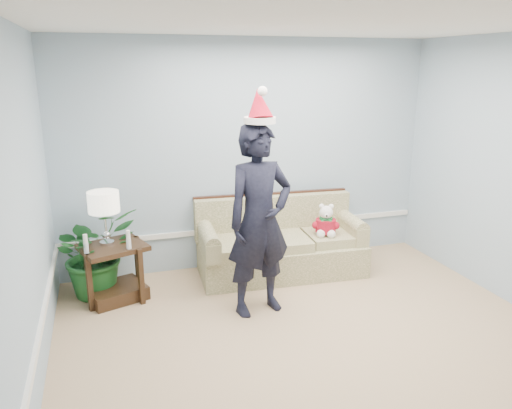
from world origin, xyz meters
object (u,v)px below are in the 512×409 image
object	(u,v)px
teddy_bear	(326,224)
sofa	(280,246)
side_table	(115,278)
houseplant	(95,252)
man	(260,221)
table_lamp	(104,204)

from	to	relation	value
teddy_bear	sofa	bearing A→B (deg)	179.13
side_table	teddy_bear	xyz separation A→B (m)	(2.39, -0.03, 0.37)
houseplant	man	distance (m)	1.84
sofa	teddy_bear	world-z (taller)	sofa
sofa	man	world-z (taller)	man
sofa	teddy_bear	distance (m)	0.61
side_table	teddy_bear	distance (m)	2.42
side_table	teddy_bear	world-z (taller)	teddy_bear
houseplant	teddy_bear	world-z (taller)	houseplant
table_lamp	sofa	bearing A→B (deg)	3.66
houseplant	teddy_bear	bearing A→B (deg)	-4.62
side_table	table_lamp	xyz separation A→B (m)	(-0.05, 0.05, 0.79)
sofa	man	xyz separation A→B (m)	(-0.53, -0.86, 0.62)
sofa	side_table	world-z (taller)	sofa
houseplant	man	bearing A→B (deg)	-29.27
houseplant	table_lamp	bearing A→B (deg)	-45.46
houseplant	teddy_bear	size ratio (longest dim) A/B	2.49
man	teddy_bear	world-z (taller)	man
sofa	houseplant	xyz separation A→B (m)	(-2.08, 0.01, 0.16)
man	teddy_bear	xyz separation A→B (m)	(1.03, 0.66, -0.34)
sofa	side_table	bearing A→B (deg)	-170.94
table_lamp	houseplant	bearing A→B (deg)	134.54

